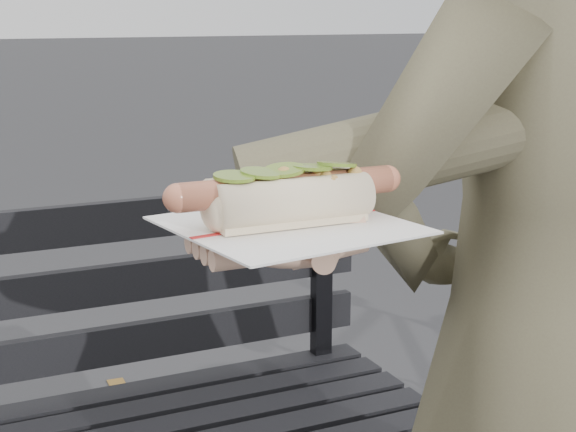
{
  "coord_description": "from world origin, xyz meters",
  "views": [
    {
      "loc": [
        -0.31,
        -0.71,
        1.24
      ],
      "look_at": [
        0.01,
        -0.04,
        1.06
      ],
      "focal_mm": 55.0,
      "sensor_mm": 36.0,
      "label": 1
    }
  ],
  "objects": [
    {
      "name": "park_bench",
      "position": [
        -0.12,
        0.84,
        0.52
      ],
      "size": [
        1.5,
        0.44,
        0.88
      ],
      "color": "black",
      "rests_on": "ground"
    },
    {
      "name": "person",
      "position": [
        0.41,
        0.07,
        0.81
      ],
      "size": [
        0.63,
        0.45,
        1.62
      ],
      "primitive_type": "imported",
      "rotation": [
        0.0,
        0.0,
        3.24
      ],
      "color": "brown",
      "rests_on": "ground"
    },
    {
      "name": "held_hotdog",
      "position": [
        0.21,
        0.03,
        1.1
      ],
      "size": [
        0.63,
        0.31,
        0.2
      ],
      "color": "brown"
    }
  ]
}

